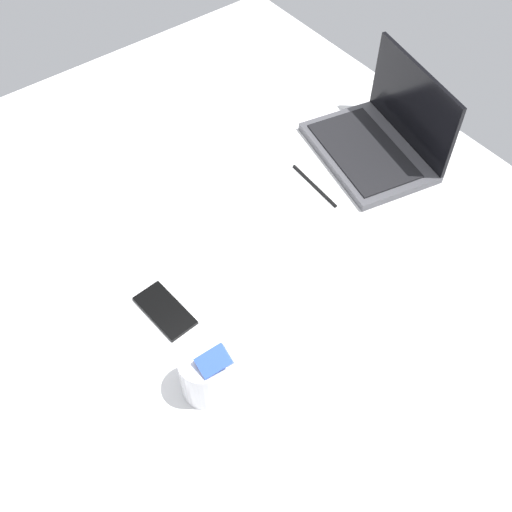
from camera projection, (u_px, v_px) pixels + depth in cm
name	position (u px, v px, depth cm)	size (l,w,h in cm)	color
bed_mattress	(256.00, 284.00, 143.65)	(180.00, 140.00, 18.00)	white
laptop	(380.00, 139.00, 154.95)	(37.19, 29.59, 23.00)	#4C4C51
snack_cup	(205.00, 373.00, 112.87)	(9.46, 9.65, 14.31)	silver
cell_phone	(165.00, 311.00, 127.94)	(6.80, 14.00, 0.80)	black
charger_cable	(314.00, 186.00, 150.45)	(17.00, 0.60, 0.60)	black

